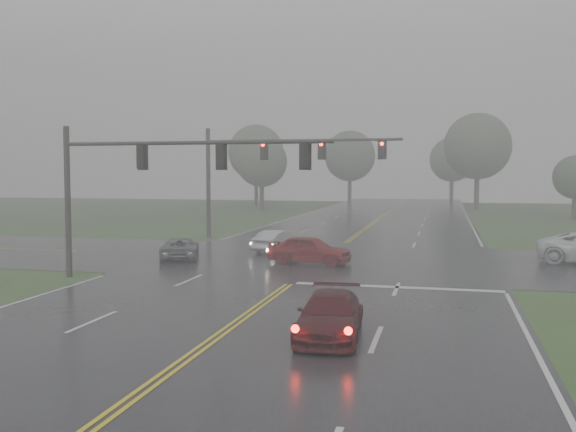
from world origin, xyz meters
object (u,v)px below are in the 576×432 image
(sedan_red, at_px, (310,264))
(signal_gantry_near, at_px, (144,172))
(sedan_maroon, at_px, (330,338))
(car_grey, at_px, (180,259))
(sedan_silver, at_px, (278,252))
(signal_gantry_far, at_px, (266,161))

(sedan_red, distance_m, signal_gantry_near, 10.07)
(sedan_maroon, xyz_separation_m, sedan_red, (-3.54, 14.21, 0.00))
(car_grey, bearing_deg, sedan_silver, -156.56)
(sedan_red, bearing_deg, signal_gantry_near, 144.26)
(sedan_red, bearing_deg, signal_gantry_far, 33.40)
(sedan_red, bearing_deg, sedan_silver, 40.32)
(car_grey, bearing_deg, sedan_red, 158.19)
(sedan_silver, distance_m, car_grey, 6.08)
(sedan_silver, distance_m, signal_gantry_near, 12.33)
(car_grey, height_order, signal_gantry_far, signal_gantry_far)
(sedan_maroon, height_order, sedan_red, sedan_red)
(sedan_maroon, xyz_separation_m, sedan_silver, (-6.41, 18.64, 0.00))
(sedan_red, relative_size, signal_gantry_far, 0.31)
(sedan_silver, bearing_deg, sedan_maroon, 124.13)
(sedan_red, relative_size, car_grey, 1.03)
(sedan_silver, xyz_separation_m, signal_gantry_near, (-3.19, -10.90, 4.79))
(sedan_red, bearing_deg, car_grey, 95.11)
(sedan_silver, relative_size, signal_gantry_far, 0.28)
(car_grey, xyz_separation_m, signal_gantry_near, (1.26, -6.76, 4.79))
(sedan_maroon, relative_size, signal_gantry_near, 0.35)
(sedan_silver, bearing_deg, sedan_red, 138.07)
(car_grey, bearing_deg, sedan_maroon, 107.32)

